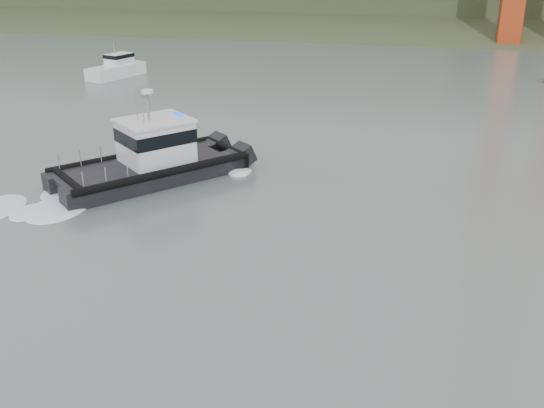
% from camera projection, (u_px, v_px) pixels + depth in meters
% --- Properties ---
extents(ground, '(400.00, 400.00, 0.00)m').
position_uv_depth(ground, '(209.00, 329.00, 21.65)').
color(ground, slate).
rests_on(ground, ground).
extents(patrol_boat, '(10.35, 11.32, 5.48)m').
position_uv_depth(patrol_boat, '(151.00, 157.00, 35.27)').
color(patrol_boat, black).
rests_on(patrol_boat, ground).
extents(motorboat, '(4.25, 7.17, 3.74)m').
position_uv_depth(motorboat, '(117.00, 68.00, 64.12)').
color(motorboat, white).
rests_on(motorboat, ground).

